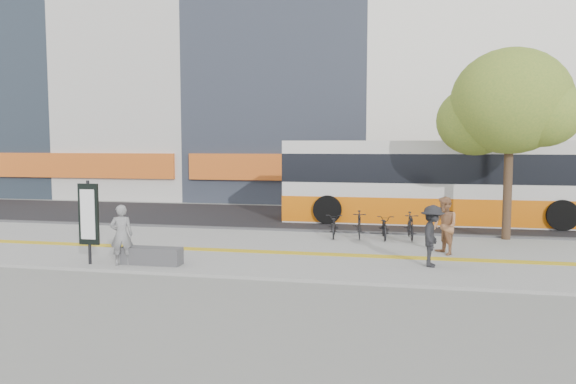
% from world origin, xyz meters
% --- Properties ---
extents(ground, '(120.00, 120.00, 0.00)m').
position_xyz_m(ground, '(0.00, 0.00, 0.00)').
color(ground, gray).
rests_on(ground, ground).
extents(sidewalk, '(40.00, 7.00, 0.08)m').
position_xyz_m(sidewalk, '(0.00, 1.50, 0.04)').
color(sidewalk, gray).
rests_on(sidewalk, ground).
extents(tactile_strip, '(40.00, 0.45, 0.01)m').
position_xyz_m(tactile_strip, '(0.00, 1.00, 0.09)').
color(tactile_strip, gold).
rests_on(tactile_strip, sidewalk).
extents(street, '(40.00, 8.00, 0.06)m').
position_xyz_m(street, '(0.00, 9.00, 0.03)').
color(street, black).
rests_on(street, ground).
extents(curb, '(40.00, 0.25, 0.14)m').
position_xyz_m(curb, '(0.00, 5.00, 0.07)').
color(curb, '#3B3B3D').
rests_on(curb, ground).
extents(bench, '(1.60, 0.45, 0.45)m').
position_xyz_m(bench, '(-2.60, -1.20, 0.30)').
color(bench, '#3B3B3D').
rests_on(bench, sidewalk).
extents(signboard, '(0.55, 0.10, 2.20)m').
position_xyz_m(signboard, '(-4.20, -1.51, 1.37)').
color(signboard, black).
rests_on(signboard, sidewalk).
extents(street_tree, '(4.40, 3.80, 6.31)m').
position_xyz_m(street_tree, '(7.18, 4.82, 4.51)').
color(street_tree, '#342118').
rests_on(street_tree, sidewalk).
extents(bus, '(12.36, 2.93, 3.29)m').
position_xyz_m(bus, '(5.25, 8.50, 1.61)').
color(bus, silver).
rests_on(bus, street).
extents(bicycle_row, '(3.14, 1.58, 0.90)m').
position_xyz_m(bicycle_row, '(2.80, 4.00, 0.50)').
color(bicycle_row, black).
rests_on(bicycle_row, sidewalk).
extents(seated_woman, '(0.68, 0.58, 1.58)m').
position_xyz_m(seated_woman, '(-3.33, -1.42, 0.87)').
color(seated_woman, black).
rests_on(seated_woman, sidewalk).
extents(pedestrian_tan, '(0.92, 1.00, 1.65)m').
position_xyz_m(pedestrian_tan, '(5.00, 1.69, 0.91)').
color(pedestrian_tan, '#9B6A47').
rests_on(pedestrian_tan, sidewalk).
extents(pedestrian_dark, '(0.72, 1.10, 1.59)m').
position_xyz_m(pedestrian_dark, '(4.57, -0.00, 0.87)').
color(pedestrian_dark, black).
rests_on(pedestrian_dark, sidewalk).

